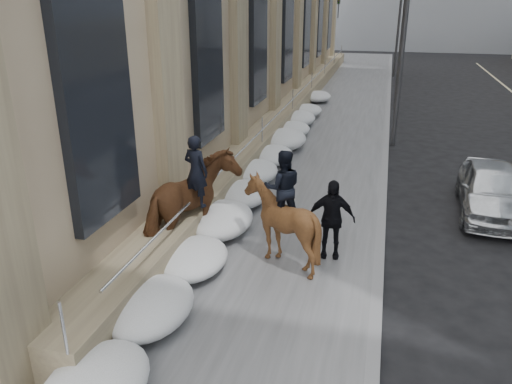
# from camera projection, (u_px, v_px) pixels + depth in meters

# --- Properties ---
(ground) EXTENTS (140.00, 140.00, 0.00)m
(ground) POSITION_uv_depth(u_px,v_px,m) (226.00, 340.00, 9.10)
(ground) COLOR black
(ground) RESTS_ON ground
(sidewalk) EXTENTS (5.00, 80.00, 0.12)m
(sidewalk) POSITION_uv_depth(u_px,v_px,m) (310.00, 168.00, 18.09)
(sidewalk) COLOR #4C4C4E
(sidewalk) RESTS_ON ground
(curb) EXTENTS (0.24, 80.00, 0.12)m
(curb) POSITION_uv_depth(u_px,v_px,m) (384.00, 174.00, 17.48)
(curb) COLOR slate
(curb) RESTS_ON ground
(streetlight_mid) EXTENTS (1.71, 0.24, 8.00)m
(streetlight_mid) POSITION_uv_depth(u_px,v_px,m) (400.00, 32.00, 19.41)
(streetlight_mid) COLOR #2D2D30
(streetlight_mid) RESTS_ON ground
(streetlight_far) EXTENTS (1.71, 0.24, 8.00)m
(streetlight_far) POSITION_uv_depth(u_px,v_px,m) (397.00, 15.00, 37.43)
(streetlight_far) COLOR #2D2D30
(streetlight_far) RESTS_ON ground
(traffic_signal) EXTENTS (4.10, 0.22, 6.00)m
(traffic_signal) POSITION_uv_depth(u_px,v_px,m) (385.00, 33.00, 26.98)
(traffic_signal) COLOR #2D2D30
(traffic_signal) RESTS_ON ground
(snow_bank) EXTENTS (1.70, 18.10, 0.76)m
(snow_bank) POSITION_uv_depth(u_px,v_px,m) (259.00, 170.00, 16.57)
(snow_bank) COLOR white
(snow_bank) RESTS_ON sidewalk
(mounted_horse_left) EXTENTS (1.92, 2.93, 2.79)m
(mounted_horse_left) POSITION_uv_depth(u_px,v_px,m) (192.00, 203.00, 11.77)
(mounted_horse_left) COLOR #442714
(mounted_horse_left) RESTS_ON sidewalk
(mounted_horse_right) EXTENTS (2.05, 2.18, 2.65)m
(mounted_horse_right) POSITION_uv_depth(u_px,v_px,m) (281.00, 218.00, 11.17)
(mounted_horse_right) COLOR #402612
(mounted_horse_right) RESTS_ON sidewalk
(pedestrian) EXTENTS (1.15, 0.57, 1.89)m
(pedestrian) POSITION_uv_depth(u_px,v_px,m) (331.00, 219.00, 11.49)
(pedestrian) COLOR black
(pedestrian) RESTS_ON sidewalk
(car_silver) EXTENTS (1.99, 4.37, 1.45)m
(car_silver) POSITION_uv_depth(u_px,v_px,m) (492.00, 189.00, 14.19)
(car_silver) COLOR #B3B7BB
(car_silver) RESTS_ON ground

